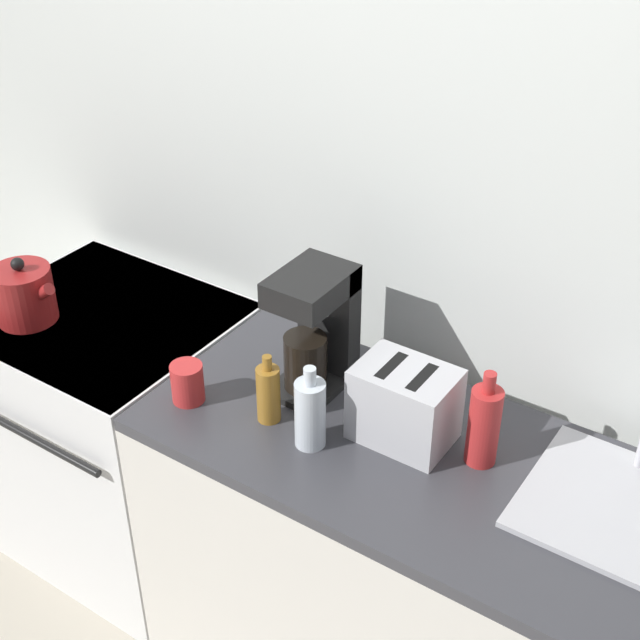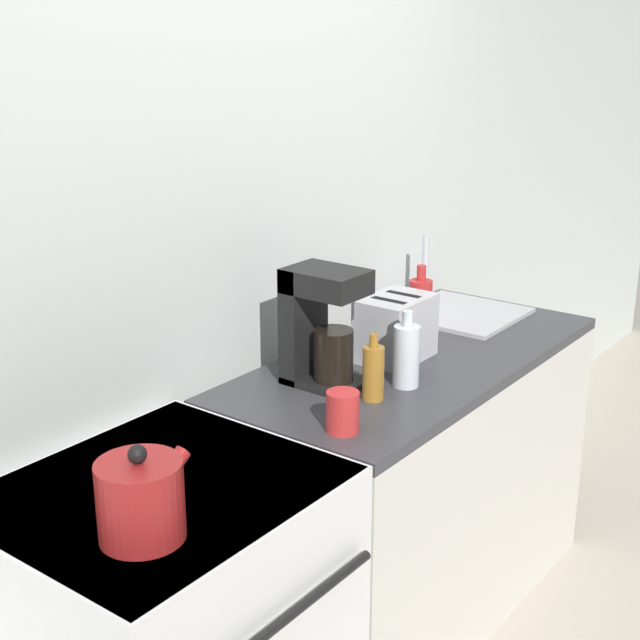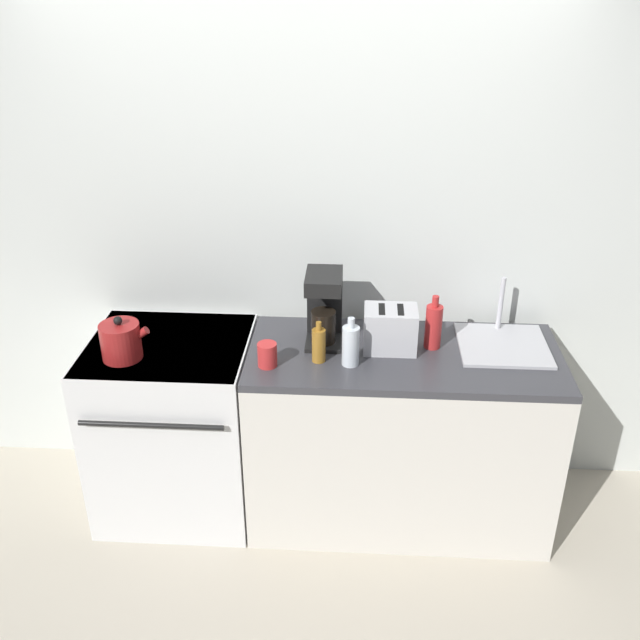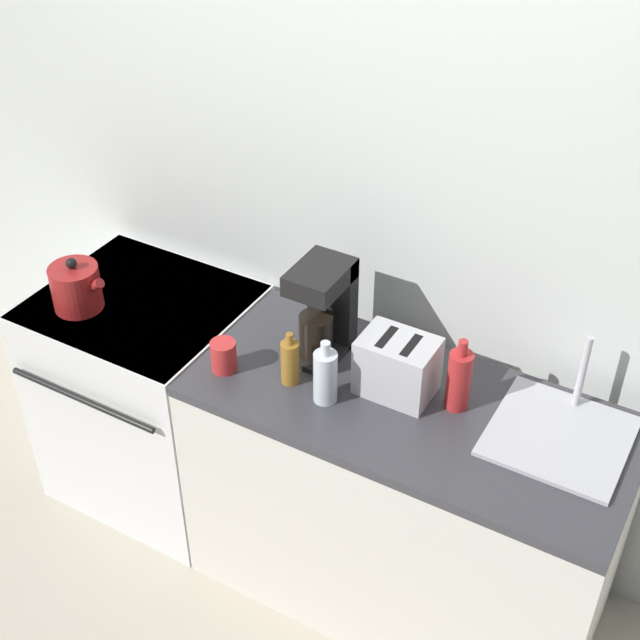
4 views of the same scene
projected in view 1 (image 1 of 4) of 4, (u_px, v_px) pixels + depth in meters
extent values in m
cube|color=silver|center=(336.00, 206.00, 2.49)|extent=(8.00, 0.05, 2.60)
cube|color=silver|center=(119.00, 433.00, 2.96)|extent=(0.76, 0.67, 0.93)
cube|color=black|center=(101.00, 318.00, 2.71)|extent=(0.74, 0.66, 0.02)
cylinder|color=black|center=(27.00, 321.00, 2.69)|extent=(0.21, 0.21, 0.01)
cylinder|color=black|center=(108.00, 357.00, 2.53)|extent=(0.21, 0.21, 0.01)
cylinder|color=black|center=(95.00, 281.00, 2.88)|extent=(0.21, 0.21, 0.01)
cylinder|color=black|center=(174.00, 313.00, 2.72)|extent=(0.21, 0.21, 0.01)
cylinder|color=black|center=(19.00, 431.00, 2.57)|extent=(0.64, 0.02, 0.02)
cube|color=silver|center=(409.00, 587.00, 2.44)|extent=(1.44, 0.65, 0.89)
cube|color=#38383D|center=(420.00, 460.00, 2.19)|extent=(1.44, 0.65, 0.04)
cylinder|color=maroon|center=(24.00, 295.00, 2.64)|extent=(0.18, 0.18, 0.17)
sphere|color=black|center=(17.00, 264.00, 2.59)|extent=(0.04, 0.04, 0.04)
cylinder|color=maroon|center=(41.00, 293.00, 2.58)|extent=(0.10, 0.04, 0.09)
cube|color=#BCBCC1|center=(404.00, 404.00, 2.18)|extent=(0.24, 0.17, 0.20)
cube|color=black|center=(391.00, 367.00, 2.15)|extent=(0.03, 0.12, 0.01)
cube|color=black|center=(422.00, 378.00, 2.11)|extent=(0.03, 0.12, 0.01)
cube|color=black|center=(312.00, 383.00, 2.40)|extent=(0.16, 0.23, 0.02)
cube|color=black|center=(329.00, 318.00, 2.37)|extent=(0.16, 0.06, 0.35)
cube|color=black|center=(311.00, 286.00, 2.24)|extent=(0.16, 0.23, 0.07)
cylinder|color=black|center=(305.00, 362.00, 2.34)|extent=(0.11, 0.11, 0.15)
cube|color=#B7B7BC|center=(616.00, 507.00, 2.02)|extent=(0.41, 0.40, 0.01)
cylinder|color=#9E6B23|center=(268.00, 394.00, 2.25)|extent=(0.06, 0.06, 0.16)
cylinder|color=#9E6B23|center=(267.00, 363.00, 2.20)|extent=(0.02, 0.02, 0.04)
cylinder|color=#B72828|center=(484.00, 427.00, 2.10)|extent=(0.08, 0.08, 0.21)
cylinder|color=#B72828|center=(489.00, 383.00, 2.03)|extent=(0.03, 0.03, 0.05)
cylinder|color=silver|center=(310.00, 414.00, 2.16)|extent=(0.08, 0.08, 0.18)
cylinder|color=silver|center=(310.00, 376.00, 2.10)|extent=(0.03, 0.03, 0.05)
cylinder|color=red|center=(187.00, 383.00, 2.33)|extent=(0.09, 0.09, 0.11)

